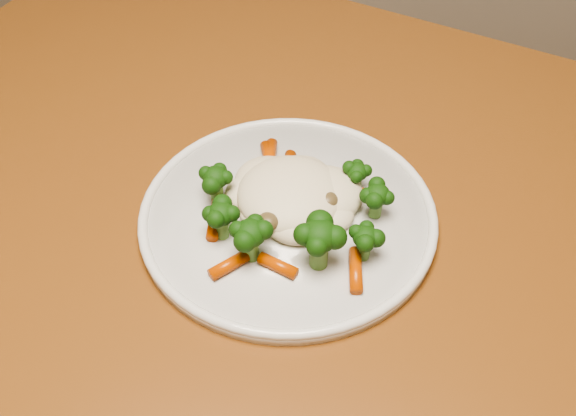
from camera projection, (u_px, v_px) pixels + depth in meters
The scene contains 3 objects.
dining_table at pixel (364, 316), 0.75m from camera, with size 1.47×1.19×0.75m.
plate at pixel (288, 218), 0.72m from camera, with size 0.29×0.29×0.01m, color silver.
meal at pixel (292, 201), 0.70m from camera, with size 0.20×0.20×0.05m.
Camera 1 is at (-0.10, -0.29, 1.28)m, focal length 45.00 mm.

